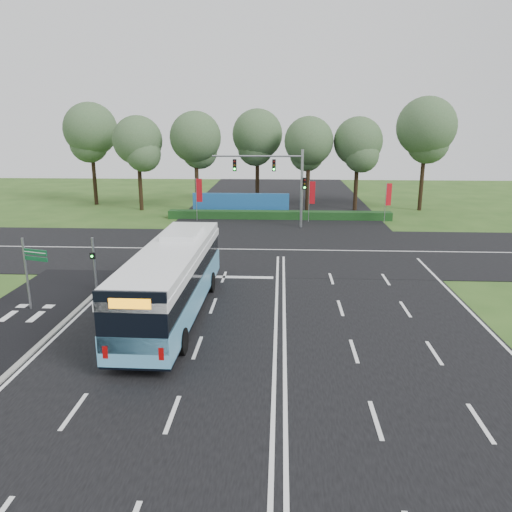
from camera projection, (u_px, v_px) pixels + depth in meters
The scene contains 15 objects.
ground at pixel (276, 308), 25.84m from camera, with size 120.00×120.00×0.00m, color #2A4E1A.
road_main at pixel (276, 307), 25.83m from camera, with size 20.00×120.00×0.04m, color black.
road_cross at pixel (278, 250), 37.41m from camera, with size 120.00×14.00×0.05m, color black.
bike_path at pixel (11, 325), 23.55m from camera, with size 5.00×18.00×0.06m, color black.
kerb_strip at pixel (61, 325), 23.42m from camera, with size 0.25×18.00×0.12m, color gray.
city_bus at pixel (173, 279), 24.26m from camera, with size 3.01×13.17×3.77m.
pedestrian_signal at pixel (94, 263), 27.75m from camera, with size 0.29×0.41×3.16m.
street_sign at pixel (31, 266), 24.81m from camera, with size 1.42×0.51×3.78m.
banner_flag_left at pixel (199, 193), 47.94m from camera, with size 0.62×0.08×4.17m.
banner_flag_mid at pixel (311, 195), 47.34m from camera, with size 0.59×0.13×3.99m.
banner_flag_right at pixel (388, 197), 46.66m from camera, with size 0.56×0.17×3.88m.
traffic_light_gantry at pixel (282, 176), 44.39m from camera, with size 8.41×0.28×7.00m.
hedge at pixel (279, 215), 49.37m from camera, with size 22.00×1.20×0.80m, color #123312.
blue_hoarding at pixel (241, 204), 51.79m from camera, with size 10.00×0.30×2.20m, color #1B5697.
eucalyptus_row at pixel (254, 135), 53.56m from camera, with size 42.76×9.18×11.97m.
Camera 1 is at (0.17, -24.28, 9.30)m, focal length 35.00 mm.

